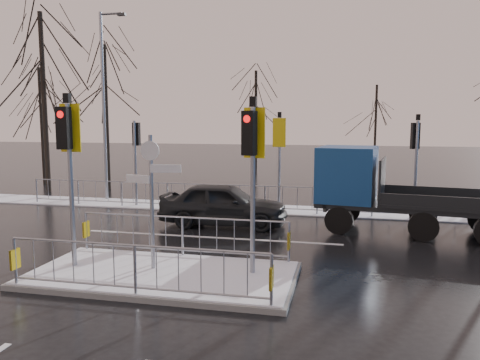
% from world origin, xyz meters
% --- Properties ---
extents(ground, '(120.00, 120.00, 0.00)m').
position_xyz_m(ground, '(0.00, 0.00, 0.00)').
color(ground, black).
rests_on(ground, ground).
extents(snow_verge, '(30.00, 2.00, 0.04)m').
position_xyz_m(snow_verge, '(0.00, 8.60, 0.02)').
color(snow_verge, white).
rests_on(snow_verge, ground).
extents(lane_markings, '(8.00, 11.38, 0.01)m').
position_xyz_m(lane_markings, '(0.00, -0.33, 0.00)').
color(lane_markings, silver).
rests_on(lane_markings, ground).
extents(traffic_island, '(6.00, 3.04, 4.15)m').
position_xyz_m(traffic_island, '(-0.01, 0.01, 0.39)').
color(traffic_island, slate).
rests_on(traffic_island, ground).
extents(far_kerb_fixtures, '(18.00, 0.65, 3.83)m').
position_xyz_m(far_kerb_fixtures, '(0.29, 8.09, 1.02)').
color(far_kerb_fixtures, gray).
rests_on(far_kerb_fixtures, ground).
extents(car_far_lane, '(4.36, 1.88, 1.47)m').
position_xyz_m(car_far_lane, '(0.01, 5.50, 0.73)').
color(car_far_lane, black).
rests_on(car_far_lane, ground).
extents(flatbed_truck, '(6.06, 2.93, 2.70)m').
position_xyz_m(flatbed_truck, '(4.88, 5.89, 1.43)').
color(flatbed_truck, black).
rests_on(flatbed_truck, ground).
extents(tree_near_a, '(4.75, 4.75, 8.97)m').
position_xyz_m(tree_near_a, '(-10.50, 11.00, 6.11)').
color(tree_near_a, black).
rests_on(tree_near_a, ground).
extents(tree_near_b, '(4.00, 4.00, 7.55)m').
position_xyz_m(tree_near_b, '(-8.00, 12.50, 5.15)').
color(tree_near_b, black).
rests_on(tree_near_b, ground).
extents(tree_near_c, '(3.50, 3.50, 6.61)m').
position_xyz_m(tree_near_c, '(-12.50, 13.50, 4.50)').
color(tree_near_c, black).
rests_on(tree_near_c, ground).
extents(tree_far_a, '(3.75, 3.75, 7.08)m').
position_xyz_m(tree_far_a, '(-2.00, 22.00, 4.82)').
color(tree_far_a, black).
rests_on(tree_far_a, ground).
extents(tree_far_b, '(3.25, 3.25, 6.14)m').
position_xyz_m(tree_far_b, '(6.00, 24.00, 4.18)').
color(tree_far_b, black).
rests_on(tree_far_b, ground).
extents(street_lamp_left, '(1.25, 0.18, 8.20)m').
position_xyz_m(street_lamp_left, '(-6.43, 9.50, 4.49)').
color(street_lamp_left, gray).
rests_on(street_lamp_left, ground).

